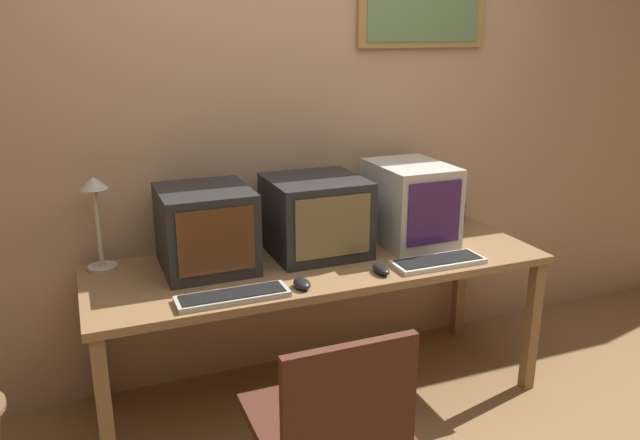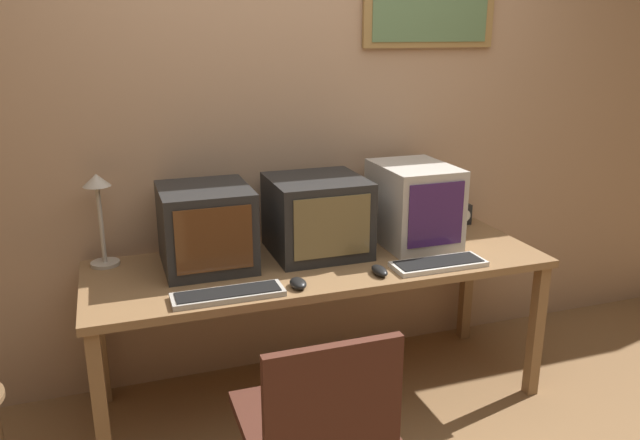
# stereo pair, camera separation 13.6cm
# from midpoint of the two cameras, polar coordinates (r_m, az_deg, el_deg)

# --- Properties ---
(wall_back) EXTENTS (8.00, 0.08, 2.60)m
(wall_back) POSITION_cam_midpoint_polar(r_m,az_deg,el_deg) (3.16, -4.16, 8.88)
(wall_back) COLOR tan
(wall_back) RESTS_ON ground_plane
(desk) EXTENTS (2.11, 0.72, 0.72)m
(desk) POSITION_cam_midpoint_polar(r_m,az_deg,el_deg) (2.93, -1.34, -4.98)
(desk) COLOR olive
(desk) RESTS_ON ground_plane
(monitor_left) EXTENTS (0.40, 0.43, 0.37)m
(monitor_left) POSITION_cam_midpoint_polar(r_m,az_deg,el_deg) (2.83, -11.76, -0.80)
(monitor_left) COLOR black
(monitor_left) RESTS_ON desk
(monitor_center) EXTENTS (0.44, 0.44, 0.37)m
(monitor_center) POSITION_cam_midpoint_polar(r_m,az_deg,el_deg) (2.96, -1.73, 0.39)
(monitor_center) COLOR black
(monitor_center) RESTS_ON desk
(monitor_right) EXTENTS (0.34, 0.46, 0.40)m
(monitor_right) POSITION_cam_midpoint_polar(r_m,az_deg,el_deg) (3.14, 7.01, 1.55)
(monitor_right) COLOR #B7B2A8
(monitor_right) RESTS_ON desk
(keyboard_main) EXTENTS (0.45, 0.14, 0.03)m
(keyboard_main) POSITION_cam_midpoint_polar(r_m,az_deg,el_deg) (2.54, -9.52, -6.90)
(keyboard_main) COLOR #A8A399
(keyboard_main) RESTS_ON desk
(keyboard_side) EXTENTS (0.43, 0.16, 0.03)m
(keyboard_side) POSITION_cam_midpoint_polar(r_m,az_deg,el_deg) (2.89, 9.43, -3.79)
(keyboard_side) COLOR beige
(keyboard_side) RESTS_ON desk
(mouse_near_keyboard) EXTENTS (0.07, 0.11, 0.04)m
(mouse_near_keyboard) POSITION_cam_midpoint_polar(r_m,az_deg,el_deg) (2.60, -3.17, -5.85)
(mouse_near_keyboard) COLOR black
(mouse_near_keyboard) RESTS_ON desk
(mouse_far_corner) EXTENTS (0.06, 0.12, 0.04)m
(mouse_far_corner) POSITION_cam_midpoint_polar(r_m,az_deg,el_deg) (2.76, 4.20, -4.55)
(mouse_far_corner) COLOR black
(mouse_far_corner) RESTS_ON desk
(desk_clock) EXTENTS (0.09, 0.06, 0.11)m
(desk_clock) POSITION_cam_midpoint_polar(r_m,az_deg,el_deg) (3.53, 11.19, 0.67)
(desk_clock) COLOR black
(desk_clock) RESTS_ON desk
(desk_lamp) EXTENTS (0.13, 0.13, 0.43)m
(desk_lamp) POSITION_cam_midpoint_polar(r_m,az_deg,el_deg) (2.91, -21.07, 1.10)
(desk_lamp) COLOR #B2A899
(desk_lamp) RESTS_ON desk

